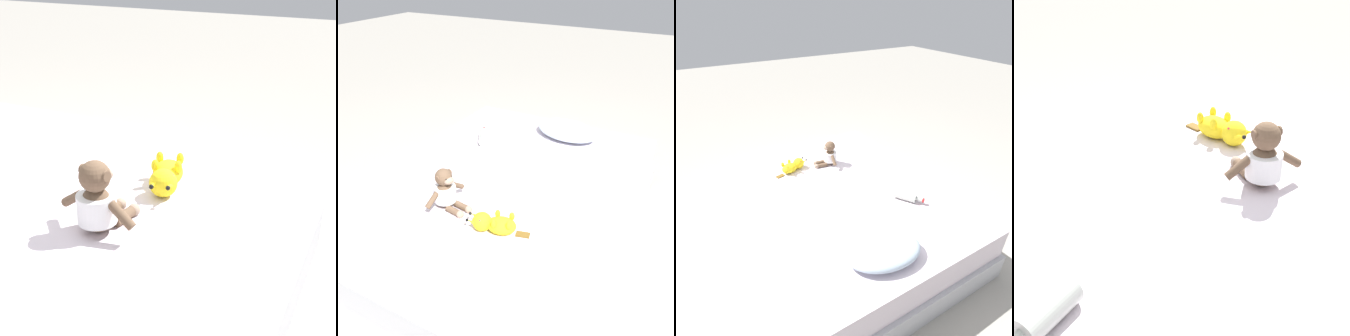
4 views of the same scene
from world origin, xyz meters
The scene contains 4 objects.
ground_plane centered at (0.00, 0.00, 0.00)m, with size 16.00×16.00×0.00m, color #9E998E.
bed centered at (0.00, 0.00, 0.22)m, with size 1.56×2.04×0.44m.
plush_monkey centered at (-0.12, -0.46, 0.54)m, with size 0.24×0.29×0.24m.
plush_yellow_creature centered at (0.22, -0.52, 0.49)m, with size 0.33×0.16×0.10m.
Camera 1 is at (-1.22, -1.21, 1.26)m, focal length 53.01 mm.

